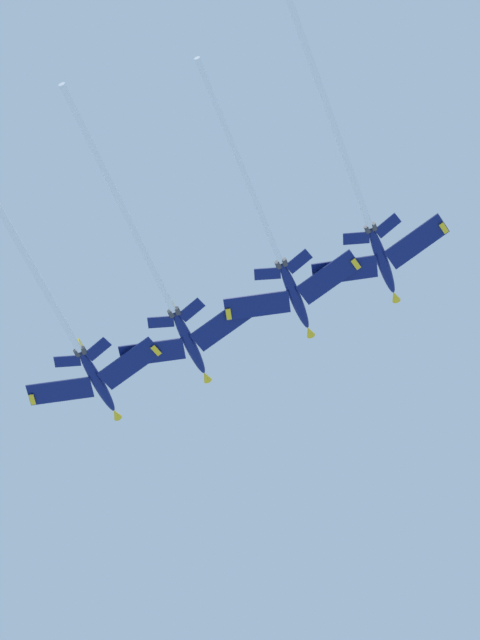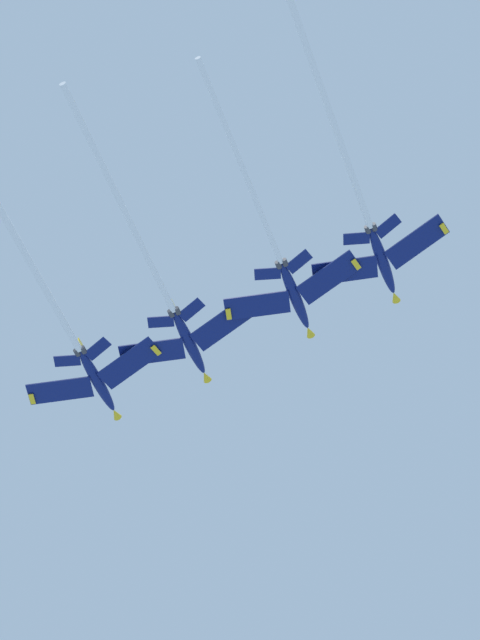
# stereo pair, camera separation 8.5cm
# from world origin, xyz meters

# --- Properties ---
(jet_far_left) EXTENTS (30.43, 31.69, 20.77)m
(jet_far_left) POSITION_xyz_m (32.86, -32.09, 170.27)
(jet_far_left) COLOR navy
(jet_inner_left) EXTENTS (33.69, 35.30, 23.21)m
(jet_inner_left) POSITION_xyz_m (23.28, -21.83, 170.45)
(jet_inner_left) COLOR navy
(jet_centre) EXTENTS (30.89, 32.29, 20.44)m
(jet_centre) POSITION_xyz_m (10.36, -12.07, 170.78)
(jet_centre) COLOR navy
(jet_inner_right) EXTENTS (33.58, 34.94, 23.10)m
(jet_inner_right) POSITION_xyz_m (2.68, -1.31, 170.20)
(jet_inner_right) COLOR navy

